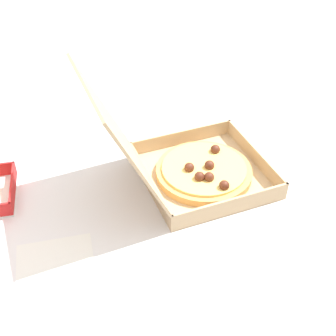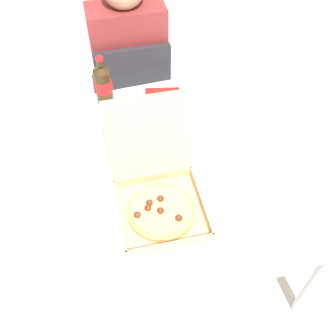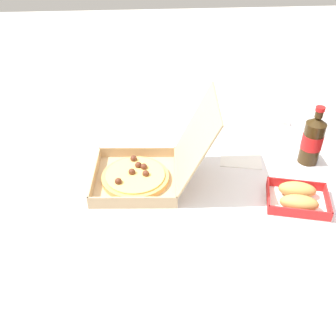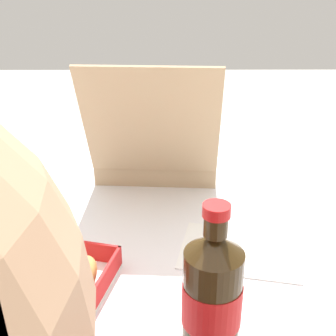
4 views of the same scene
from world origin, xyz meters
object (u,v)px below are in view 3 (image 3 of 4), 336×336
cola_bottle (312,140)px  paper_menu (241,152)px  napkin_pile (273,119)px  pizza_box_open (146,170)px  bread_side_box (298,197)px

cola_bottle → paper_menu: (-0.08, -0.23, -0.09)m
cola_bottle → paper_menu: bearing=-108.5°
paper_menu → napkin_pile: 0.30m
pizza_box_open → napkin_pile: (-0.38, 0.56, -0.04)m
paper_menu → bread_side_box: bearing=32.5°
bread_side_box → napkin_pile: bearing=171.4°
cola_bottle → napkin_pile: size_ratio=2.04×
bread_side_box → paper_menu: (-0.30, -0.11, -0.02)m
bread_side_box → cola_bottle: (-0.23, 0.12, 0.07)m
cola_bottle → napkin_pile: cola_bottle is taller
pizza_box_open → paper_menu: pizza_box_open is taller
paper_menu → napkin_pile: size_ratio=1.91×
pizza_box_open → napkin_pile: size_ratio=3.86×
paper_menu → napkin_pile: (-0.23, 0.19, 0.01)m
pizza_box_open → bread_side_box: size_ratio=1.92×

